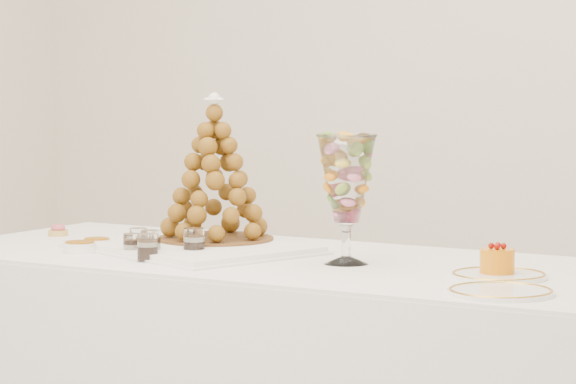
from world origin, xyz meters
The scene contains 14 objects.
lace_tray centered at (-0.33, 0.26, 0.81)m, with size 0.62×0.46×0.02m, color white.
macaron_vase centered at (0.16, 0.24, 1.01)m, with size 0.15×0.15×0.33m.
cake_plate centered at (0.60, 0.21, 0.80)m, with size 0.23×0.23×0.01m, color white.
spare_plate centered at (0.69, -0.02, 0.80)m, with size 0.24×0.24×0.01m, color white.
pink_tart centered at (-0.88, 0.34, 0.81)m, with size 0.06×0.06×0.04m.
verrine_a centered at (-0.45, 0.17, 0.83)m, with size 0.05×0.05×0.07m, color white.
verrine_b centered at (-0.35, 0.09, 0.83)m, with size 0.05×0.05×0.07m, color white.
verrine_c centered at (-0.26, 0.16, 0.84)m, with size 0.06×0.06×0.08m, color white.
verrine_d centered at (-0.40, 0.07, 0.83)m, with size 0.05×0.05×0.06m, color white.
verrine_e centered at (-0.31, 0.02, 0.83)m, with size 0.05×0.05×0.07m, color white.
ramekin_back centered at (-0.60, 0.17, 0.81)m, with size 0.08×0.08×0.02m, color white.
ramekin_front centered at (-0.58, 0.07, 0.81)m, with size 0.09×0.09×0.03m, color white.
croquembouche centered at (-0.32, 0.36, 1.02)m, with size 0.33×0.33×0.42m.
mousse_cake centered at (0.59, 0.21, 0.84)m, with size 0.08×0.08×0.07m.
Camera 1 is at (1.78, -2.87, 1.29)m, focal length 85.00 mm.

